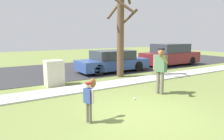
% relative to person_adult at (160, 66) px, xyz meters
% --- Properties ---
extents(ground_plane, '(48.00, 48.00, 0.00)m').
position_rel_person_adult_xyz_m(ground_plane, '(-2.02, 2.19, -1.11)').
color(ground_plane, olive).
extents(sidewalk_strip, '(36.00, 1.20, 0.06)m').
position_rel_person_adult_xyz_m(sidewalk_strip, '(-2.02, 2.29, -1.08)').
color(sidewalk_strip, '#B2B2AD').
rests_on(sidewalk_strip, ground).
extents(road_surface, '(36.00, 6.80, 0.02)m').
position_rel_person_adult_xyz_m(road_surface, '(-2.02, 7.29, -1.10)').
color(road_surface, '#2D2D30').
rests_on(road_surface, ground).
extents(person_adult, '(0.68, 0.79, 1.78)m').
position_rel_person_adult_xyz_m(person_adult, '(0.00, 0.00, 0.00)').
color(person_adult, '#6B6656').
rests_on(person_adult, ground).
extents(person_child, '(0.46, 0.52, 1.12)m').
position_rel_person_adult_xyz_m(person_child, '(-3.41, -0.90, -0.38)').
color(person_child, '#6B6656').
rests_on(person_child, ground).
extents(baseball, '(0.07, 0.07, 0.07)m').
position_rel_person_adult_xyz_m(baseball, '(-1.25, -0.04, -1.07)').
color(baseball, white).
rests_on(baseball, ground).
extents(utility_cabinet, '(0.78, 0.70, 1.16)m').
position_rel_person_adult_xyz_m(utility_cabinet, '(-3.08, 3.52, -0.53)').
color(utility_cabinet, beige).
rests_on(utility_cabinet, ground).
extents(street_tree_near, '(1.84, 1.88, 4.81)m').
position_rel_person_adult_xyz_m(street_tree_near, '(0.62, 3.64, 1.46)').
color(street_tree_near, brown).
rests_on(street_tree_near, ground).
extents(parked_wagon_blue, '(4.50, 1.80, 1.33)m').
position_rel_person_adult_xyz_m(parked_wagon_blue, '(1.09, 5.20, -0.45)').
color(parked_wagon_blue, '#2D478C').
rests_on(parked_wagon_blue, road_surface).
extents(parked_suv_maroon, '(4.70, 1.90, 1.63)m').
position_rel_person_adult_xyz_m(parked_suv_maroon, '(6.33, 5.30, -0.32)').
color(parked_suv_maroon, maroon).
rests_on(parked_suv_maroon, road_surface).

